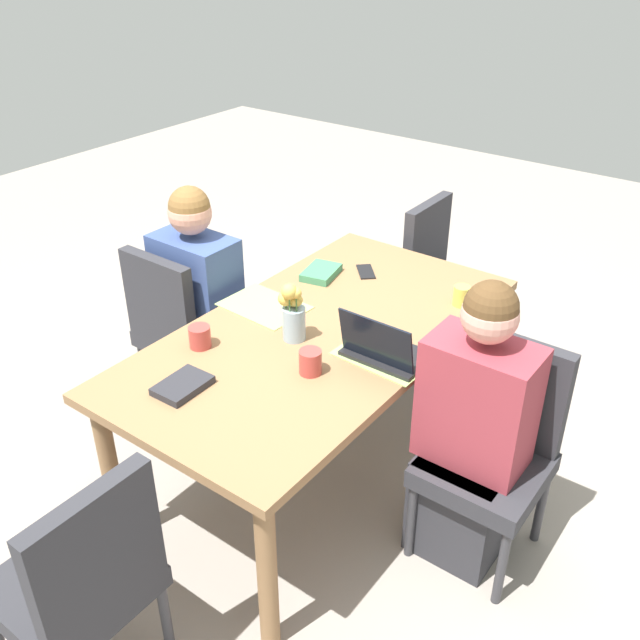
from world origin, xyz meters
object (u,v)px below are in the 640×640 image
(person_near_left_mid, at_px, (200,317))
(book_blue_cover, at_px, (183,386))
(chair_head_right_left_far, at_px, (82,579))
(book_red_cover, at_px, (321,272))
(flower_vase, at_px, (293,312))
(chair_head_left_right_near, at_px, (442,275))
(chair_far_left_near, at_px, (495,442))
(coffee_mug_near_right, at_px, (200,337))
(coffee_mug_centre_left, at_px, (461,296))
(chair_near_left_mid, at_px, (181,324))
(coffee_mug_near_left, at_px, (310,362))
(dining_table, at_px, (320,347))
(person_far_left_near, at_px, (472,440))
(laptop_far_left_near, at_px, (384,350))
(phone_black, at_px, (366,272))

(person_near_left_mid, relative_size, book_blue_cover, 5.97)
(person_near_left_mid, distance_m, chair_head_right_left_far, 1.55)
(book_red_cover, bearing_deg, flower_vase, 12.82)
(chair_head_left_right_near, height_order, book_blue_cover, chair_head_left_right_near)
(chair_far_left_near, height_order, flower_vase, flower_vase)
(coffee_mug_near_right, height_order, coffee_mug_centre_left, same)
(chair_near_left_mid, height_order, chair_head_right_left_far, same)
(chair_far_left_near, xyz_separation_m, coffee_mug_near_right, (0.45, -1.09, 0.29))
(chair_head_right_left_far, relative_size, flower_vase, 3.44)
(coffee_mug_near_left, relative_size, coffee_mug_near_right, 1.07)
(flower_vase, bearing_deg, chair_far_left_near, 102.39)
(dining_table, height_order, book_blue_cover, book_blue_cover)
(person_far_left_near, bearing_deg, flower_vase, -82.04)
(chair_head_left_right_near, relative_size, laptop_far_left_near, 2.81)
(chair_far_left_near, distance_m, coffee_mug_near_right, 1.22)
(chair_near_left_mid, relative_size, book_blue_cover, 4.50)
(flower_vase, bearing_deg, coffee_mug_near_left, 53.19)
(coffee_mug_near_right, xyz_separation_m, book_red_cover, (-0.79, 0.01, -0.03))
(dining_table, relative_size, coffee_mug_centre_left, 20.28)
(chair_head_left_right_near, bearing_deg, chair_head_right_left_far, 2.25)
(coffee_mug_centre_left, xyz_separation_m, book_blue_cover, (1.18, -0.52, -0.03))
(person_far_left_near, bearing_deg, phone_black, -123.46)
(chair_head_right_left_far, distance_m, coffee_mug_near_right, 1.00)
(flower_vase, distance_m, phone_black, 0.70)
(laptop_far_left_near, distance_m, coffee_mug_near_right, 0.73)
(chair_head_left_right_near, xyz_separation_m, flower_vase, (1.33, 0.00, 0.37))
(chair_far_left_near, distance_m, chair_near_left_mid, 1.61)
(person_far_left_near, relative_size, chair_near_left_mid, 1.33)
(chair_near_left_mid, xyz_separation_m, coffee_mug_centre_left, (-0.58, 1.19, 0.29))
(coffee_mug_centre_left, relative_size, phone_black, 0.60)
(person_far_left_near, relative_size, laptop_far_left_near, 3.73)
(dining_table, relative_size, coffee_mug_near_right, 20.44)
(person_far_left_near, height_order, book_blue_cover, person_far_left_near)
(chair_far_left_near, xyz_separation_m, book_blue_cover, (0.69, -0.94, 0.26))
(book_blue_cover, bearing_deg, person_near_left_mid, -139.13)
(flower_vase, height_order, book_red_cover, flower_vase)
(chair_far_left_near, height_order, chair_head_right_left_far, same)
(coffee_mug_near_right, bearing_deg, person_near_left_mid, -133.07)
(chair_far_left_near, relative_size, laptop_far_left_near, 2.81)
(person_far_left_near, height_order, laptop_far_left_near, person_far_left_near)
(chair_head_right_left_far, bearing_deg, person_near_left_mid, -148.38)
(dining_table, bearing_deg, laptop_far_left_near, 84.56)
(chair_near_left_mid, height_order, person_near_left_mid, person_near_left_mid)
(book_red_cover, bearing_deg, dining_table, 23.53)
(person_near_left_mid, bearing_deg, coffee_mug_near_right, 46.93)
(book_red_cover, relative_size, phone_black, 1.33)
(chair_head_left_right_near, relative_size, book_red_cover, 4.50)
(coffee_mug_centre_left, bearing_deg, laptop_far_left_near, -3.82)
(dining_table, distance_m, book_blue_cover, 0.65)
(coffee_mug_near_left, bearing_deg, chair_near_left_mid, -103.51)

